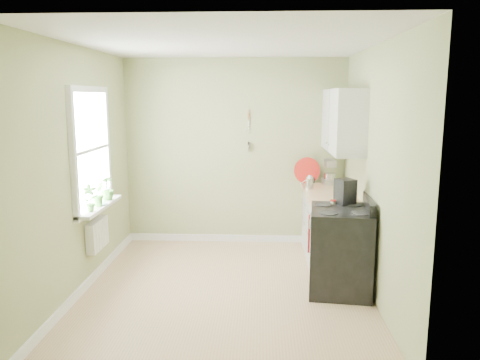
{
  "coord_description": "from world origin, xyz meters",
  "views": [
    {
      "loc": [
        0.39,
        -4.98,
        2.16
      ],
      "look_at": [
        0.13,
        0.55,
        1.16
      ],
      "focal_mm": 35.0,
      "sensor_mm": 36.0,
      "label": 1
    }
  ],
  "objects_px": {
    "stand_mixer": "(329,172)",
    "coffee_maker": "(345,193)",
    "kettle": "(310,182)",
    "stove": "(340,249)"
  },
  "relations": [
    {
      "from": "stand_mixer",
      "to": "coffee_maker",
      "type": "height_order",
      "value": "stand_mixer"
    },
    {
      "from": "stove",
      "to": "stand_mixer",
      "type": "height_order",
      "value": "stand_mixer"
    },
    {
      "from": "stand_mixer",
      "to": "kettle",
      "type": "relative_size",
      "value": 2.08
    },
    {
      "from": "stand_mixer",
      "to": "kettle",
      "type": "distance_m",
      "value": 0.52
    },
    {
      "from": "kettle",
      "to": "stand_mixer",
      "type": "bearing_deg",
      "value": 51.8
    },
    {
      "from": "stove",
      "to": "stand_mixer",
      "type": "bearing_deg",
      "value": 86.84
    },
    {
      "from": "kettle",
      "to": "coffee_maker",
      "type": "distance_m",
      "value": 1.08
    },
    {
      "from": "stove",
      "to": "kettle",
      "type": "xyz_separation_m",
      "value": [
        -0.23,
        1.28,
        0.53
      ]
    },
    {
      "from": "stand_mixer",
      "to": "kettle",
      "type": "bearing_deg",
      "value": -128.2
    },
    {
      "from": "stove",
      "to": "kettle",
      "type": "bearing_deg",
      "value": 100.1
    }
  ]
}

